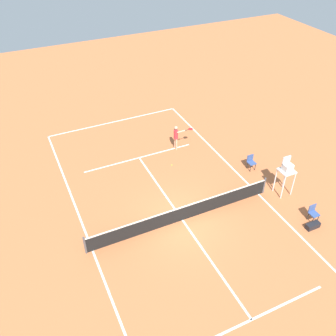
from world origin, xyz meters
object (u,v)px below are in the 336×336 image
(umpire_chair, at_px, (287,170))
(courtside_chair_near, at_px, (313,212))
(tennis_ball, at_px, (172,165))
(courtside_chair_mid, at_px, (251,162))
(equipment_bag, at_px, (313,226))
(player_serving, at_px, (177,135))

(umpire_chair, height_order, courtside_chair_near, umpire_chair)
(tennis_ball, height_order, courtside_chair_near, courtside_chair_near)
(courtside_chair_near, relative_size, courtside_chair_mid, 1.00)
(courtside_chair_mid, distance_m, equipment_bag, 5.52)
(tennis_ball, height_order, courtside_chair_mid, courtside_chair_mid)
(umpire_chair, relative_size, equipment_bag, 3.17)
(courtside_chair_mid, bearing_deg, equipment_bag, 89.64)
(player_serving, relative_size, courtside_chair_mid, 1.82)
(courtside_chair_mid, bearing_deg, courtside_chair_near, 93.53)
(tennis_ball, height_order, umpire_chair, umpire_chair)
(courtside_chair_near, distance_m, equipment_bag, 0.70)
(equipment_bag, bearing_deg, player_serving, -71.63)
(tennis_ball, height_order, equipment_bag, equipment_bag)
(tennis_ball, bearing_deg, courtside_chair_mid, 151.19)
(umpire_chair, distance_m, courtside_chair_near, 2.64)
(umpire_chair, bearing_deg, player_serving, -62.08)
(player_serving, distance_m, courtside_chair_near, 9.62)
(player_serving, bearing_deg, tennis_ball, -35.76)
(player_serving, xyz_separation_m, umpire_chair, (-3.47, 6.55, 0.58))
(player_serving, bearing_deg, courtside_chair_mid, 37.74)
(tennis_ball, relative_size, equipment_bag, 0.09)
(player_serving, distance_m, courtside_chair_mid, 5.06)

